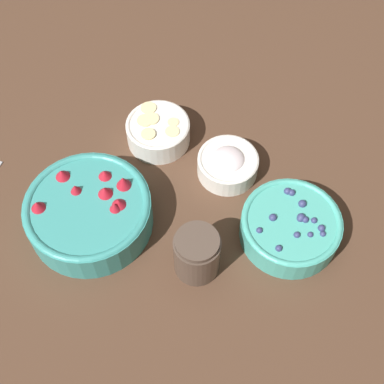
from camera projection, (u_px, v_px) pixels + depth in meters
name	position (u px, v px, depth m)	size (l,w,h in m)	color
ground_plane	(175.00, 178.00, 1.10)	(4.00, 4.00, 0.00)	#4C3323
bowl_strawberries	(89.00, 211.00, 1.01)	(0.24, 0.24, 0.09)	teal
bowl_blueberries	(291.00, 226.00, 1.00)	(0.19, 0.19, 0.06)	#47AD9E
bowl_bananas	(158.00, 130.00, 1.13)	(0.13, 0.13, 0.06)	white
bowl_cream	(228.00, 163.00, 1.08)	(0.12, 0.12, 0.06)	white
jar_chocolate	(197.00, 254.00, 0.96)	(0.09, 0.09, 0.10)	#4C3D33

